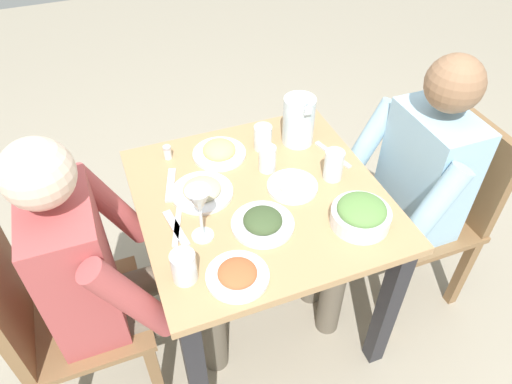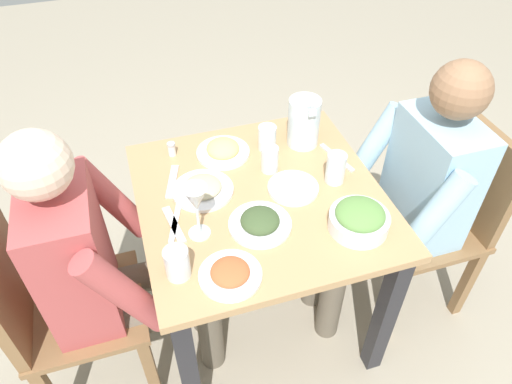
# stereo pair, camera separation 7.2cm
# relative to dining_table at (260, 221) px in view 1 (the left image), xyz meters

# --- Properties ---
(ground_plane) EXTENTS (8.00, 8.00, 0.00)m
(ground_plane) POSITION_rel_dining_table_xyz_m (0.00, 0.00, -0.58)
(ground_plane) COLOR #9E937F
(dining_table) EXTENTS (0.83, 0.83, 0.71)m
(dining_table) POSITION_rel_dining_table_xyz_m (0.00, 0.00, 0.00)
(dining_table) COLOR tan
(dining_table) RESTS_ON ground_plane
(chair_near) EXTENTS (0.40, 0.40, 0.86)m
(chair_near) POSITION_rel_dining_table_xyz_m (-0.08, -0.74, -0.10)
(chair_near) COLOR olive
(chair_near) RESTS_ON ground_plane
(chair_far) EXTENTS (0.40, 0.40, 0.86)m
(chair_far) POSITION_rel_dining_table_xyz_m (-0.07, 0.74, -0.10)
(chair_far) COLOR olive
(chair_far) RESTS_ON ground_plane
(diner_near) EXTENTS (0.48, 0.53, 1.15)m
(diner_near) POSITION_rel_dining_table_xyz_m (-0.08, -0.54, 0.04)
(diner_near) COLOR #9EC6E0
(diner_near) RESTS_ON ground_plane
(diner_far) EXTENTS (0.48, 0.53, 1.15)m
(diner_far) POSITION_rel_dining_table_xyz_m (-0.07, 0.54, 0.04)
(diner_far) COLOR #B24C4C
(diner_far) RESTS_ON ground_plane
(water_pitcher) EXTENTS (0.16, 0.12, 0.19)m
(water_pitcher) POSITION_rel_dining_table_xyz_m (0.23, -0.24, 0.23)
(water_pitcher) COLOR silver
(water_pitcher) RESTS_ON dining_table
(salad_bowl) EXTENTS (0.19, 0.19, 0.09)m
(salad_bowl) POSITION_rel_dining_table_xyz_m (-0.24, -0.25, 0.17)
(salad_bowl) COLOR white
(salad_bowl) RESTS_ON dining_table
(plate_yoghurt) EXTENTS (0.18, 0.18, 0.05)m
(plate_yoghurt) POSITION_rel_dining_table_xyz_m (-0.01, -0.12, 0.15)
(plate_yoghurt) COLOR white
(plate_yoghurt) RESTS_ON dining_table
(plate_beans) EXTENTS (0.21, 0.21, 0.04)m
(plate_beans) POSITION_rel_dining_table_xyz_m (0.07, 0.18, 0.15)
(plate_beans) COLOR white
(plate_beans) RESTS_ON dining_table
(plate_rice_curry) EXTENTS (0.19, 0.19, 0.04)m
(plate_rice_curry) POSITION_rel_dining_table_xyz_m (-0.30, 0.19, 0.15)
(plate_rice_curry) COLOR white
(plate_rice_curry) RESTS_ON dining_table
(plate_dolmas) EXTENTS (0.20, 0.20, 0.05)m
(plate_dolmas) POSITION_rel_dining_table_xyz_m (-0.14, 0.05, 0.15)
(plate_dolmas) COLOR white
(plate_dolmas) RESTS_ON dining_table
(plate_fries) EXTENTS (0.20, 0.20, 0.06)m
(plate_fries) POSITION_rel_dining_table_xyz_m (0.26, 0.07, 0.15)
(plate_fries) COLOR white
(plate_fries) RESTS_ON dining_table
(water_glass_near_left) EXTENTS (0.07, 0.07, 0.10)m
(water_glass_near_left) POSITION_rel_dining_table_xyz_m (0.24, -0.10, 0.18)
(water_glass_near_left) COLOR silver
(water_glass_near_left) RESTS_ON dining_table
(water_glass_near_right) EXTENTS (0.06, 0.06, 0.10)m
(water_glass_near_right) POSITION_rel_dining_table_xyz_m (0.12, -0.07, 0.18)
(water_glass_near_right) COLOR silver
(water_glass_near_right) RESTS_ON dining_table
(water_glass_by_pitcher) EXTENTS (0.07, 0.07, 0.11)m
(water_glass_by_pitcher) POSITION_rel_dining_table_xyz_m (-0.01, -0.27, 0.19)
(water_glass_by_pitcher) COLOR silver
(water_glass_by_pitcher) RESTS_ON dining_table
(water_glass_center) EXTENTS (0.07, 0.07, 0.10)m
(water_glass_center) POSITION_rel_dining_table_xyz_m (-0.25, 0.33, 0.18)
(water_glass_center) COLOR silver
(water_glass_center) RESTS_ON dining_table
(wine_glass) EXTENTS (0.08, 0.08, 0.20)m
(wine_glass) POSITION_rel_dining_table_xyz_m (-0.11, 0.24, 0.27)
(wine_glass) COLOR silver
(wine_glass) RESTS_ON dining_table
(salt_shaker) EXTENTS (0.03, 0.03, 0.05)m
(salt_shaker) POSITION_rel_dining_table_xyz_m (0.31, 0.25, 0.16)
(salt_shaker) COLOR white
(salt_shaker) RESTS_ON dining_table
(fork_near) EXTENTS (0.17, 0.05, 0.01)m
(fork_near) POSITION_rel_dining_table_xyz_m (-0.05, 0.31, 0.13)
(fork_near) COLOR silver
(fork_near) RESTS_ON dining_table
(knife_near) EXTENTS (0.18, 0.06, 0.01)m
(knife_near) POSITION_rel_dining_table_xyz_m (0.10, -0.33, 0.13)
(knife_near) COLOR silver
(knife_near) RESTS_ON dining_table
(fork_far) EXTENTS (0.17, 0.08, 0.01)m
(fork_far) POSITION_rel_dining_table_xyz_m (0.15, 0.28, 0.13)
(fork_far) COLOR silver
(fork_far) RESTS_ON dining_table
(knife_far) EXTENTS (0.18, 0.08, 0.01)m
(knife_far) POSITION_rel_dining_table_xyz_m (-0.04, 0.30, 0.13)
(knife_far) COLOR silver
(knife_far) RESTS_ON dining_table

